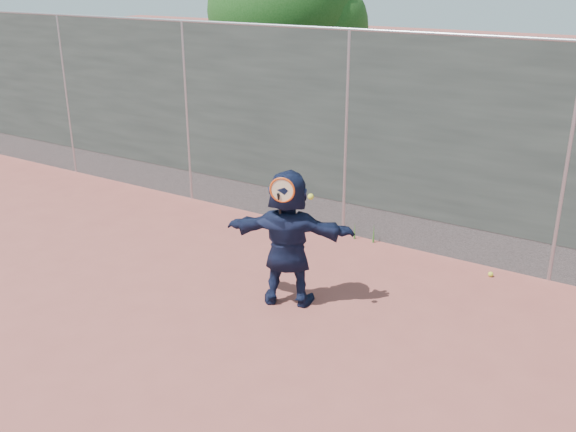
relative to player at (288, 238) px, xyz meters
The scene contains 7 objects.
ground 1.53m from the player, 110.19° to the right, with size 80.00×80.00×0.00m, color #9E4C42.
player is the anchor object (origin of this frame).
ball_ground 2.85m from the player, 46.27° to the left, with size 0.07×0.07×0.07m, color yellow.
fence 2.45m from the player, 100.98° to the left, with size 20.00×0.06×3.03m.
swing_action 0.67m from the player, 67.46° to the right, with size 0.50×0.16×0.51m.
tree_left 6.62m from the player, 121.64° to the left, with size 3.15×3.00×4.53m.
weed_clump 2.29m from the player, 93.94° to the left, with size 0.68×0.07×0.30m.
Camera 1 is at (4.12, -4.62, 3.74)m, focal length 40.00 mm.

